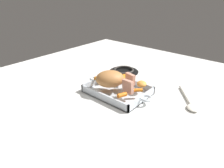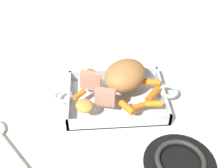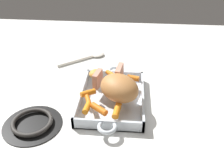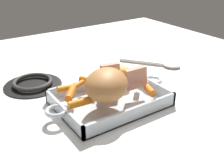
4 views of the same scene
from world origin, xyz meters
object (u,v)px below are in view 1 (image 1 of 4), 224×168
object	(u,v)px
roast_slice_thin	(130,79)
baby_carrot_northwest	(124,78)
baby_carrot_southwest	(111,75)
serving_spoon	(190,103)
roast_slice_outer	(128,86)
baby_carrot_long	(117,77)
roasting_dish	(118,91)
potato_corner	(142,84)
pork_roast	(110,79)
baby_carrot_center_right	(122,95)
stove_burner_rear	(124,71)
baby_carrot_southeast	(99,80)
baby_carrot_northeast	(138,90)
baby_carrot_center_left	(106,76)

from	to	relation	value
roast_slice_thin	baby_carrot_northwest	distance (m)	0.07
baby_carrot_southwest	serving_spoon	size ratio (longest dim) A/B	0.23
roast_slice_outer	baby_carrot_long	xyz separation A→B (m)	(0.15, -0.10, -0.02)
roasting_dish	baby_carrot_northwest	bearing A→B (deg)	-73.10
roast_slice_thin	potato_corner	distance (m)	0.07
roast_slice_outer	serving_spoon	xyz separation A→B (m)	(-0.26, -0.17, -0.07)
pork_roast	baby_carrot_center_right	size ratio (longest dim) A/B	3.18
baby_carrot_northwest	baby_carrot_long	bearing A→B (deg)	10.64
stove_burner_rear	roast_slice_outer	bearing A→B (deg)	130.22
pork_roast	baby_carrot_southeast	bearing A→B (deg)	-1.44
roast_slice_thin	roasting_dish	bearing A→B (deg)	55.97
roasting_dish	baby_carrot_long	size ratio (longest dim) A/B	8.35
roast_slice_outer	baby_carrot_northwest	bearing A→B (deg)	-45.01
pork_roast	potato_corner	distance (m)	0.17
baby_carrot_northwest	serving_spoon	xyz separation A→B (m)	(-0.37, -0.06, -0.05)
baby_carrot_southwest	stove_burner_rear	size ratio (longest dim) A/B	0.26
stove_burner_rear	serving_spoon	world-z (taller)	stove_burner_rear
stove_burner_rear	potato_corner	bearing A→B (deg)	144.68
baby_carrot_northeast	potato_corner	world-z (taller)	potato_corner
baby_carrot_center_right	baby_carrot_southeast	size ratio (longest dim) A/B	0.71
roast_slice_outer	baby_carrot_northwest	xyz separation A→B (m)	(0.11, -0.11, -0.02)
roasting_dish	baby_carrot_southeast	bearing A→B (deg)	13.27
pork_roast	roast_slice_outer	bearing A→B (deg)	-176.72
stove_burner_rear	baby_carrot_center_right	bearing A→B (deg)	126.02
roasting_dish	stove_burner_rear	world-z (taller)	roasting_dish
serving_spoon	pork_roast	bearing A→B (deg)	-103.03
roast_slice_outer	serving_spoon	distance (m)	0.32
pork_roast	roast_slice_outer	world-z (taller)	pork_roast
baby_carrot_northwest	serving_spoon	size ratio (longest dim) A/B	0.25
baby_carrot_center_left	baby_carrot_long	xyz separation A→B (m)	(-0.05, -0.04, -0.00)
baby_carrot_northeast	pork_roast	bearing A→B (deg)	16.78
baby_carrot_center_right	roasting_dish	bearing A→B (deg)	-41.22
baby_carrot_southeast	baby_carrot_long	xyz separation A→B (m)	(-0.05, -0.11, -0.00)
baby_carrot_southeast	baby_carrot_center_right	bearing A→B (deg)	165.91
pork_roast	serving_spoon	xyz separation A→B (m)	(-0.38, -0.17, -0.08)
pork_roast	roast_slice_outer	size ratio (longest dim) A/B	2.30
baby_carrot_center_left	serving_spoon	bearing A→B (deg)	-166.77
roasting_dish	baby_carrot_center_right	size ratio (longest dim) A/B	8.73
baby_carrot_center_left	baby_carrot_southeast	world-z (taller)	same
roast_slice_outer	baby_carrot_northwest	size ratio (longest dim) A/B	1.16
baby_carrot_center_left	baby_carrot_northwest	bearing A→B (deg)	-149.42
roast_slice_thin	stove_burner_rear	size ratio (longest dim) A/B	0.31
baby_carrot_northeast	baby_carrot_northwest	bearing A→B (deg)	-25.67
serving_spoon	potato_corner	bearing A→B (deg)	-112.16
pork_roast	baby_carrot_southeast	size ratio (longest dim) A/B	2.26
roasting_dish	baby_carrot_northwest	world-z (taller)	baby_carrot_northwest
roast_slice_thin	baby_carrot_southeast	distance (m)	0.18
baby_carrot_southwest	potato_corner	xyz separation A→B (m)	(-0.21, -0.00, 0.01)
pork_roast	baby_carrot_southeast	xyz separation A→B (m)	(0.09, -0.00, -0.03)
baby_carrot_northwest	roast_slice_thin	bearing A→B (deg)	156.75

